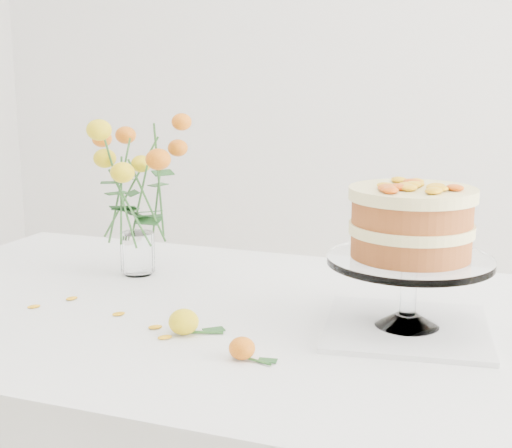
# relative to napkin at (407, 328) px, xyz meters

# --- Properties ---
(table) EXTENTS (1.43, 0.93, 0.76)m
(table) POSITION_rel_napkin_xyz_m (-0.41, -0.01, -0.09)
(table) COLOR tan
(table) RESTS_ON ground
(napkin) EXTENTS (0.33, 0.33, 0.01)m
(napkin) POSITION_rel_napkin_xyz_m (0.00, 0.00, 0.00)
(napkin) COLOR white
(napkin) RESTS_ON table
(cake_stand) EXTENTS (0.29, 0.29, 0.26)m
(cake_stand) POSITION_rel_napkin_xyz_m (0.00, 0.00, 0.18)
(cake_stand) COLOR white
(cake_stand) RESTS_ON napkin
(rose_vase) EXTENTS (0.30, 0.30, 0.39)m
(rose_vase) POSITION_rel_napkin_xyz_m (-0.64, 0.16, 0.22)
(rose_vase) COLOR white
(rose_vase) RESTS_ON table
(loose_rose_near) EXTENTS (0.09, 0.05, 0.05)m
(loose_rose_near) POSITION_rel_napkin_xyz_m (-0.37, -0.16, 0.02)
(loose_rose_near) COLOR yellow
(loose_rose_near) RESTS_ON table
(loose_rose_far) EXTENTS (0.08, 0.04, 0.04)m
(loose_rose_far) POSITION_rel_napkin_xyz_m (-0.23, -0.22, 0.01)
(loose_rose_far) COLOR #BA4E09
(loose_rose_far) RESTS_ON table
(stray_petal_a) EXTENTS (0.03, 0.02, 0.00)m
(stray_petal_a) POSITION_rel_napkin_xyz_m (-0.53, -0.11, -0.00)
(stray_petal_a) COLOR #F5A90F
(stray_petal_a) RESTS_ON table
(stray_petal_b) EXTENTS (0.03, 0.02, 0.00)m
(stray_petal_b) POSITION_rel_napkin_xyz_m (-0.43, -0.15, -0.00)
(stray_petal_b) COLOR #F5A90F
(stray_petal_b) RESTS_ON table
(stray_petal_c) EXTENTS (0.03, 0.02, 0.00)m
(stray_petal_c) POSITION_rel_napkin_xyz_m (-0.39, -0.19, -0.00)
(stray_petal_c) COLOR #F5A90F
(stray_petal_c) RESTS_ON table
(stray_petal_d) EXTENTS (0.03, 0.02, 0.00)m
(stray_petal_d) POSITION_rel_napkin_xyz_m (-0.67, -0.06, -0.00)
(stray_petal_d) COLOR #F5A90F
(stray_petal_d) RESTS_ON table
(stray_petal_e) EXTENTS (0.03, 0.02, 0.00)m
(stray_petal_e) POSITION_rel_napkin_xyz_m (-0.71, -0.13, -0.00)
(stray_petal_e) COLOR #F5A90F
(stray_petal_e) RESTS_ON table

